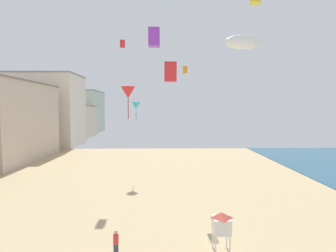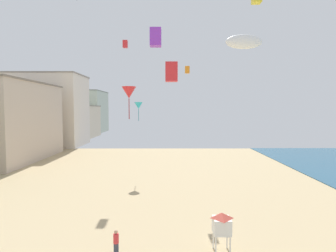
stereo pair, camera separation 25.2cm
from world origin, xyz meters
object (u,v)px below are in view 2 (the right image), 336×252
lifeguard_stand (221,224)px  kite_red_box_2 (170,72)px  kite_flyer (115,241)px  kite_orange_box (186,70)px  kite_white_parafoil (243,42)px  kite_red_delta (128,93)px  kite_purple_box (154,37)px  kite_cyan_delta (137,106)px  kite_red_box (124,44)px

lifeguard_stand → kite_red_box_2: size_ratio=1.69×
kite_flyer → kite_red_box_2: (3.51, 5.36, 11.17)m
kite_orange_box → kite_white_parafoil: bearing=-80.4°
kite_red_delta → kite_orange_box: 14.78m
kite_flyer → kite_white_parafoil: 15.16m
kite_purple_box → kite_white_parafoil: (6.10, -6.91, -2.08)m
kite_flyer → kite_cyan_delta: (-1.07, 23.27, 8.73)m
kite_red_box → kite_red_box_2: bearing=-71.1°
kite_red_box → kite_red_delta: size_ratio=0.45×
kite_white_parafoil → lifeguard_stand: bearing=-142.6°
kite_white_parafoil → kite_red_box_2: (-4.70, 3.71, -1.46)m
kite_purple_box → kite_orange_box: size_ratio=1.87×
kite_red_box_2 → kite_purple_box: bearing=113.6°
kite_red_box → kite_cyan_delta: 9.61m
kite_flyer → kite_red_box_2: 12.88m
kite_red_box → kite_flyer: bearing=-82.7°
kite_red_delta → kite_orange_box: bearing=68.5°
lifeguard_stand → kite_orange_box: size_ratio=2.99×
kite_red_delta → kite_cyan_delta: (-1.42, 19.53, -0.71)m
kite_red_box_2 → kite_orange_box: bearing=79.9°
kite_flyer → kite_cyan_delta: 24.87m
kite_red_box → kite_red_box_2: (6.69, -19.51, -6.80)m
kite_purple_box → kite_orange_box: bearing=67.8°
kite_red_box → kite_cyan_delta: bearing=-37.3°
kite_red_box → kite_red_delta: 23.06m
kite_cyan_delta → kite_orange_box: (6.67, -6.18, 4.30)m
kite_white_parafoil → kite_cyan_delta: bearing=113.3°
kite_red_delta → kite_white_parafoil: bearing=-14.9°
kite_cyan_delta → kite_red_box_2: (4.59, -17.90, 2.43)m
kite_red_box → kite_cyan_delta: kite_red_box is taller
lifeguard_stand → kite_red_box: kite_red_box is taller
kite_red_box → kite_orange_box: size_ratio=1.26×
lifeguard_stand → kite_orange_box: 20.59m
kite_red_delta → kite_purple_box: bearing=69.9°
kite_red_delta → kite_orange_box: (5.25, 13.34, 3.59)m
kite_flyer → lifeguard_stand: 6.75m
kite_red_box → kite_orange_box: kite_red_box is taller
kite_red_delta → kite_red_box_2: bearing=27.2°
kite_red_delta → kite_cyan_delta: 19.59m
kite_red_box → kite_red_box_2: size_ratio=0.72×
lifeguard_stand → kite_flyer: bearing=-165.6°
kite_flyer → kite_purple_box: bearing=128.0°
kite_red_box → kite_red_box_2: 21.71m
kite_cyan_delta → kite_purple_box: (3.19, -14.70, 5.97)m
kite_cyan_delta → kite_red_box_2: kite_red_box_2 is taller
kite_red_delta → kite_cyan_delta: bearing=94.2°
kite_orange_box → kite_red_box_2: bearing=-100.1°
kite_red_box → kite_red_delta: kite_red_box is taller
kite_cyan_delta → kite_purple_box: size_ratio=1.72×
kite_flyer → kite_white_parafoil: (8.22, 1.65, 12.63)m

